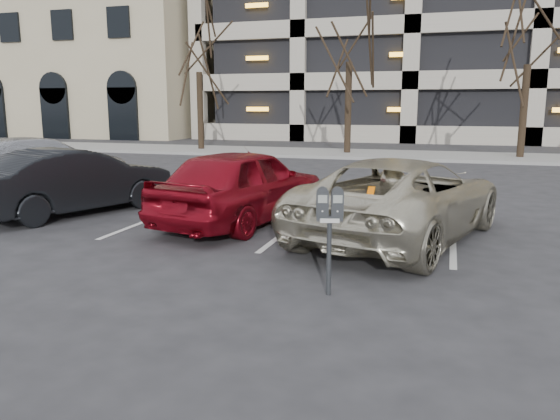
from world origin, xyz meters
TOP-DOWN VIEW (x-y plane):
  - ground at (0.00, 0.00)m, footprint 140.00×140.00m
  - sidewalk at (0.00, 16.00)m, footprint 80.00×4.00m
  - stall_lines at (-1.40, 2.30)m, footprint 16.90×5.20m
  - office_building at (-28.00, 29.92)m, footprint 26.00×16.20m
  - tree_a at (-10.00, 16.00)m, footprint 3.58×3.58m
  - tree_b at (-3.00, 16.00)m, footprint 3.88×3.88m
  - tree_c at (4.00, 16.00)m, footprint 3.63×3.63m
  - parking_meter at (-0.01, -1.75)m, footprint 0.34×0.20m
  - suv_silver at (0.56, 1.31)m, footprint 3.53×5.28m
  - car_red at (-2.38, 1.69)m, footprint 2.51×4.45m
  - car_dark at (-5.98, 1.52)m, footprint 2.80×4.28m
  - car_silver at (-8.65, 3.65)m, footprint 3.55×5.18m

SIDE VIEW (x-z plane):
  - ground at x=0.00m, z-range 0.00..0.00m
  - stall_lines at x=-1.40m, z-range 0.00..0.01m
  - sidewalk at x=0.00m, z-range 0.00..0.12m
  - car_dark at x=-5.98m, z-range 0.00..1.33m
  - suv_silver at x=0.56m, z-range 0.00..1.35m
  - car_silver at x=-8.65m, z-range 0.00..1.39m
  - car_red at x=-2.38m, z-range 0.00..1.43m
  - parking_meter at x=-0.01m, z-range 0.33..1.58m
  - tree_a at x=-10.00m, z-range 1.81..9.94m
  - tree_c at x=4.00m, z-range 1.83..10.08m
  - tree_b at x=-3.00m, z-range 1.96..10.77m
  - office_building at x=-28.00m, z-range -0.01..14.99m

